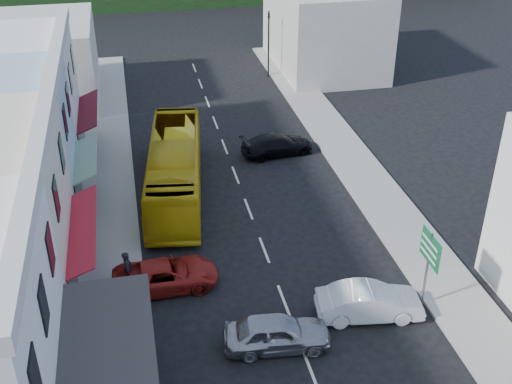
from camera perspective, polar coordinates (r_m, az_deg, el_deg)
The scene contains 13 objects.
ground at distance 28.90m, azimuth 2.49°, elevation -9.63°, with size 120.00×120.00×0.00m, color black.
sidewalk_left at distance 36.50m, azimuth -12.93°, elevation -1.04°, with size 3.00×52.00×0.15m, color gray.
sidewalk_right at distance 38.81m, azimuth 9.66°, elevation 1.30°, with size 3.00×52.00×0.15m, color gray.
distant_block_left at distance 51.28m, azimuth -18.62°, elevation 10.92°, with size 8.00×10.00×6.00m, color #B7B2A8.
distant_block_right at distance 56.20m, azimuth 6.13°, elevation 14.40°, with size 8.00×12.00×7.00m, color #B7B2A8.
bus at distance 36.23m, azimuth -7.20°, elevation 1.97°, with size 2.50×11.60×3.10m, color gold.
car_silver at distance 26.27m, azimuth 1.87°, elevation -12.44°, with size 1.80×4.40×1.40m, color #A2A1A6.
car_white at distance 28.08m, azimuth 10.04°, elevation -9.69°, with size 1.80×4.40×1.40m, color white.
car_red at distance 29.51m, azimuth -8.02°, elevation -7.26°, with size 1.90×4.60×1.40m, color maroon.
car_black_near at distance 40.90m, azimuth 1.90°, elevation 4.28°, with size 1.84×4.50×1.40m, color black.
pedestrian_left at distance 29.60m, azimuth -11.32°, elevation -6.74°, with size 0.60×0.40×1.70m, color black.
direction_sign at distance 28.32m, azimuth 14.94°, elevation -6.83°, with size 0.22×1.73×3.84m, color #125D33, non-canonical shape.
traffic_signal at distance 53.72m, azimuth 1.12°, elevation 12.98°, with size 0.77×1.18×5.46m, color black, non-canonical shape.
Camera 1 is at (-5.80, -21.52, 18.40)m, focal length 45.00 mm.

